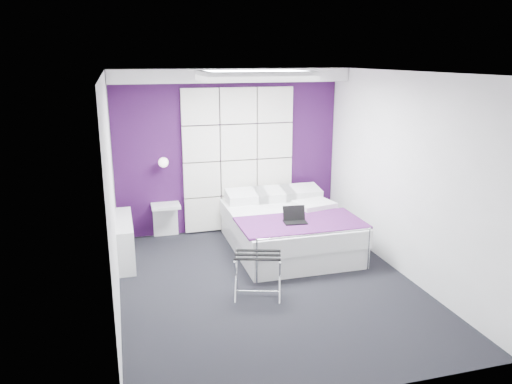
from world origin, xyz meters
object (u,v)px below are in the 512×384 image
(nightstand, at_px, (166,206))
(radiator, at_px, (125,240))
(wall_lamp, at_px, (163,162))
(luggage_rack, at_px, (258,275))
(bed, at_px, (288,229))
(laptop, at_px, (294,218))

(nightstand, bearing_deg, radiator, -131.66)
(wall_lamp, relative_size, luggage_rack, 0.28)
(bed, bearing_deg, wall_lamp, 150.78)
(bed, height_order, luggage_rack, bed)
(luggage_rack, height_order, laptop, laptop)
(wall_lamp, height_order, luggage_rack, wall_lamp)
(luggage_rack, bearing_deg, wall_lamp, 128.11)
(radiator, relative_size, laptop, 3.92)
(radiator, distance_m, bed, 2.34)
(nightstand, height_order, luggage_rack, nightstand)
(radiator, relative_size, luggage_rack, 2.23)
(wall_lamp, bearing_deg, luggage_rack, -69.86)
(luggage_rack, bearing_deg, laptop, 66.53)
(radiator, bearing_deg, wall_lamp, 49.90)
(wall_lamp, height_order, radiator, wall_lamp)
(wall_lamp, height_order, nightstand, wall_lamp)
(bed, relative_size, laptop, 6.73)
(wall_lamp, distance_m, luggage_rack, 2.64)
(luggage_rack, relative_size, laptop, 1.76)
(radiator, xyz_separation_m, nightstand, (0.64, 0.72, 0.23))
(bed, relative_size, nightstand, 4.73)
(nightstand, relative_size, laptop, 1.42)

